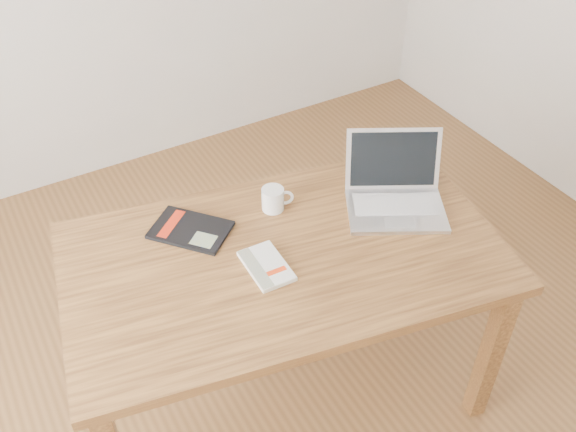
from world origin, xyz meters
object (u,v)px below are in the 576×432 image
white_guidebook (266,266)px  coffee_mug (274,199)px  laptop (395,192)px  black_guidebook (191,230)px  desk (284,272)px

white_guidebook → coffee_mug: size_ratio=1.78×
laptop → black_guidebook: bearing=-169.0°
white_guidebook → black_guidebook: white_guidebook is taller
desk → black_guidebook: 0.36m
desk → black_guidebook: size_ratio=5.07×
desk → black_guidebook: (-0.23, 0.26, 0.10)m
laptop → coffee_mug: 0.44m
laptop → desk: bearing=-147.5°
black_guidebook → laptop: bearing=-58.3°
white_guidebook → desk: bearing=21.7°
desk → coffee_mug: (0.08, 0.22, 0.14)m
coffee_mug → desk: bearing=-90.5°
black_guidebook → coffee_mug: coffee_mug is taller
black_guidebook → laptop: (0.71, -0.23, 0.04)m
white_guidebook → coffee_mug: 0.31m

